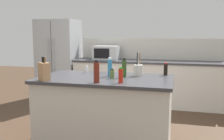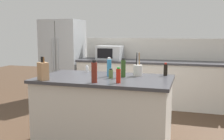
{
  "view_description": "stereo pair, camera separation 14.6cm",
  "coord_description": "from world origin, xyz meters",
  "px_view_note": "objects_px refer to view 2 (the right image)",
  "views": [
    {
      "loc": [
        0.94,
        -3.26,
        1.53
      ],
      "look_at": [
        0.0,
        0.35,
        0.99
      ],
      "focal_mm": 42.0,
      "sensor_mm": 36.0,
      "label": 1
    },
    {
      "loc": [
        1.08,
        -3.22,
        1.53
      ],
      "look_at": [
        0.0,
        0.35,
        0.99
      ],
      "focal_mm": 42.0,
      "sensor_mm": 36.0,
      "label": 2
    }
  ],
  "objects_px": {
    "dish_soap_bottle": "(109,67)",
    "vinegar_bottle": "(94,72)",
    "knife_block": "(43,71)",
    "olive_oil_bottle": "(123,68)",
    "hot_sauce_bottle": "(118,76)",
    "soy_sauce_bottle": "(166,70)",
    "microwave": "(110,53)",
    "spice_jar_oregano": "(111,74)",
    "refrigerator": "(63,59)",
    "salt_shaker": "(87,69)",
    "utensil_crock": "(138,70)"
  },
  "relations": [
    {
      "from": "microwave",
      "to": "olive_oil_bottle",
      "type": "height_order",
      "value": "microwave"
    },
    {
      "from": "refrigerator",
      "to": "hot_sauce_bottle",
      "type": "relative_size",
      "value": 9.79
    },
    {
      "from": "salt_shaker",
      "to": "soy_sauce_bottle",
      "type": "relative_size",
      "value": 0.61
    },
    {
      "from": "olive_oil_bottle",
      "to": "vinegar_bottle",
      "type": "relative_size",
      "value": 0.94
    },
    {
      "from": "salt_shaker",
      "to": "olive_oil_bottle",
      "type": "relative_size",
      "value": 0.43
    },
    {
      "from": "knife_block",
      "to": "salt_shaker",
      "type": "relative_size",
      "value": 2.69
    },
    {
      "from": "spice_jar_oregano",
      "to": "olive_oil_bottle",
      "type": "distance_m",
      "value": 0.19
    },
    {
      "from": "dish_soap_bottle",
      "to": "olive_oil_bottle",
      "type": "distance_m",
      "value": 0.2
    },
    {
      "from": "utensil_crock",
      "to": "salt_shaker",
      "type": "bearing_deg",
      "value": 172.74
    },
    {
      "from": "knife_block",
      "to": "olive_oil_bottle",
      "type": "xyz_separation_m",
      "value": [
        0.9,
        0.5,
        0.01
      ]
    },
    {
      "from": "knife_block",
      "to": "soy_sauce_bottle",
      "type": "bearing_deg",
      "value": 61.89
    },
    {
      "from": "salt_shaker",
      "to": "dish_soap_bottle",
      "type": "xyz_separation_m",
      "value": [
        0.42,
        -0.24,
        0.07
      ]
    },
    {
      "from": "dish_soap_bottle",
      "to": "vinegar_bottle",
      "type": "xyz_separation_m",
      "value": [
        -0.04,
        -0.48,
        0.01
      ]
    },
    {
      "from": "hot_sauce_bottle",
      "to": "soy_sauce_bottle",
      "type": "xyz_separation_m",
      "value": [
        0.48,
        0.69,
        -0.0
      ]
    },
    {
      "from": "soy_sauce_bottle",
      "to": "olive_oil_bottle",
      "type": "xyz_separation_m",
      "value": [
        -0.52,
        -0.28,
        0.04
      ]
    },
    {
      "from": "dish_soap_bottle",
      "to": "spice_jar_oregano",
      "type": "xyz_separation_m",
      "value": [
        0.07,
        -0.14,
        -0.06
      ]
    },
    {
      "from": "utensil_crock",
      "to": "olive_oil_bottle",
      "type": "xyz_separation_m",
      "value": [
        -0.17,
        -0.15,
        0.04
      ]
    },
    {
      "from": "dish_soap_bottle",
      "to": "hot_sauce_bottle",
      "type": "bearing_deg",
      "value": -59.76
    },
    {
      "from": "refrigerator",
      "to": "olive_oil_bottle",
      "type": "xyz_separation_m",
      "value": [
        1.99,
        -2.15,
        0.15
      ]
    },
    {
      "from": "soy_sauce_bottle",
      "to": "olive_oil_bottle",
      "type": "relative_size",
      "value": 0.7
    },
    {
      "from": "salt_shaker",
      "to": "dish_soap_bottle",
      "type": "bearing_deg",
      "value": -29.43
    },
    {
      "from": "olive_oil_bottle",
      "to": "spice_jar_oregano",
      "type": "bearing_deg",
      "value": -136.9
    },
    {
      "from": "microwave",
      "to": "vinegar_bottle",
      "type": "distance_m",
      "value": 2.64
    },
    {
      "from": "knife_block",
      "to": "salt_shaker",
      "type": "bearing_deg",
      "value": 102.38
    },
    {
      "from": "dish_soap_bottle",
      "to": "vinegar_bottle",
      "type": "relative_size",
      "value": 0.95
    },
    {
      "from": "salt_shaker",
      "to": "spice_jar_oregano",
      "type": "bearing_deg",
      "value": -37.72
    },
    {
      "from": "microwave",
      "to": "soy_sauce_bottle",
      "type": "xyz_separation_m",
      "value": [
        1.37,
        -1.82,
        -0.07
      ]
    },
    {
      "from": "knife_block",
      "to": "microwave",
      "type": "bearing_deg",
      "value": 121.83
    },
    {
      "from": "spice_jar_oregano",
      "to": "soy_sauce_bottle",
      "type": "height_order",
      "value": "soy_sauce_bottle"
    },
    {
      "from": "olive_oil_bottle",
      "to": "soy_sauce_bottle",
      "type": "bearing_deg",
      "value": 28.5
    },
    {
      "from": "dish_soap_bottle",
      "to": "soy_sauce_bottle",
      "type": "height_order",
      "value": "dish_soap_bottle"
    },
    {
      "from": "microwave",
      "to": "olive_oil_bottle",
      "type": "bearing_deg",
      "value": -68.2
    },
    {
      "from": "spice_jar_oregano",
      "to": "vinegar_bottle",
      "type": "relative_size",
      "value": 0.47
    },
    {
      "from": "spice_jar_oregano",
      "to": "vinegar_bottle",
      "type": "height_order",
      "value": "vinegar_bottle"
    },
    {
      "from": "refrigerator",
      "to": "knife_block",
      "type": "relative_size",
      "value": 6.24
    },
    {
      "from": "vinegar_bottle",
      "to": "spice_jar_oregano",
      "type": "bearing_deg",
      "value": 73.43
    },
    {
      "from": "refrigerator",
      "to": "salt_shaker",
      "type": "xyz_separation_m",
      "value": [
        1.37,
        -1.91,
        0.08
      ]
    },
    {
      "from": "salt_shaker",
      "to": "dish_soap_bottle",
      "type": "height_order",
      "value": "dish_soap_bottle"
    },
    {
      "from": "salt_shaker",
      "to": "vinegar_bottle",
      "type": "relative_size",
      "value": 0.4
    },
    {
      "from": "refrigerator",
      "to": "vinegar_bottle",
      "type": "distance_m",
      "value": 3.16
    },
    {
      "from": "spice_jar_oregano",
      "to": "dish_soap_bottle",
      "type": "bearing_deg",
      "value": 115.39
    },
    {
      "from": "microwave",
      "to": "vinegar_bottle",
      "type": "height_order",
      "value": "microwave"
    },
    {
      "from": "salt_shaker",
      "to": "vinegar_bottle",
      "type": "distance_m",
      "value": 0.81
    },
    {
      "from": "spice_jar_oregano",
      "to": "olive_oil_bottle",
      "type": "relative_size",
      "value": 0.49
    },
    {
      "from": "hot_sauce_bottle",
      "to": "soy_sauce_bottle",
      "type": "bearing_deg",
      "value": 55.18
    },
    {
      "from": "refrigerator",
      "to": "microwave",
      "type": "distance_m",
      "value": 1.16
    },
    {
      "from": "hot_sauce_bottle",
      "to": "olive_oil_bottle",
      "type": "xyz_separation_m",
      "value": [
        -0.04,
        0.41,
        0.03
      ]
    },
    {
      "from": "utensil_crock",
      "to": "microwave",
      "type": "bearing_deg",
      "value": 117.28
    },
    {
      "from": "salt_shaker",
      "to": "knife_block",
      "type": "bearing_deg",
      "value": -110.7
    },
    {
      "from": "refrigerator",
      "to": "spice_jar_oregano",
      "type": "height_order",
      "value": "refrigerator"
    }
  ]
}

